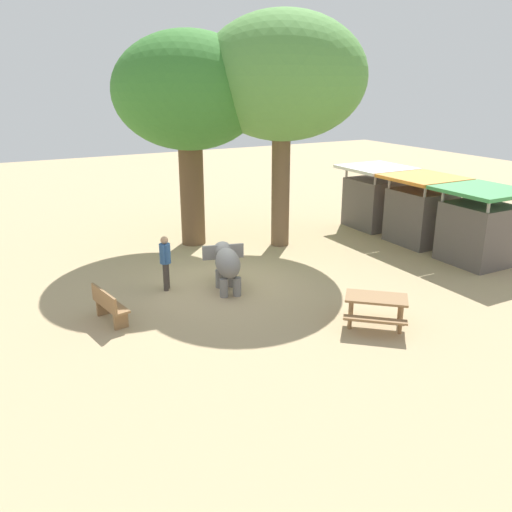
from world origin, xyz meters
TOP-DOWN VIEW (x-y plane):
  - ground_plane at (0.00, 0.00)m, footprint 60.00×60.00m
  - elephant at (0.55, -0.19)m, footprint 1.86×1.31m
  - person_handler at (-0.25, -1.76)m, footprint 0.44×0.32m
  - shade_tree_main at (-2.55, 3.46)m, footprint 6.05×5.55m
  - shade_tree_secondary at (-4.23, 0.69)m, footprint 5.68×5.20m
  - wooden_bench at (1.17, -3.76)m, footprint 1.45×0.64m
  - picnic_table_near at (4.52, 2.02)m, footprint 2.10×2.10m
  - market_stall_white at (-2.88, 8.18)m, footprint 2.50×2.50m
  - market_stall_orange at (-0.28, 8.18)m, footprint 2.50×2.50m
  - market_stall_green at (2.32, 8.18)m, footprint 2.50×2.50m

SIDE VIEW (x-z plane):
  - ground_plane at x=0.00m, z-range 0.00..0.00m
  - wooden_bench at x=1.17m, z-range 0.03..0.91m
  - picnic_table_near at x=4.52m, z-range 0.20..0.98m
  - elephant at x=0.55m, z-range 0.18..1.46m
  - person_handler at x=-0.25m, z-range 0.14..1.76m
  - market_stall_white at x=-2.88m, z-range -0.12..2.40m
  - market_stall_orange at x=-0.28m, z-range -0.12..2.40m
  - market_stall_green at x=2.32m, z-range -0.12..2.40m
  - shade_tree_secondary at x=-4.23m, z-range 1.65..9.15m
  - shade_tree_main at x=-2.55m, z-range 1.86..9.96m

